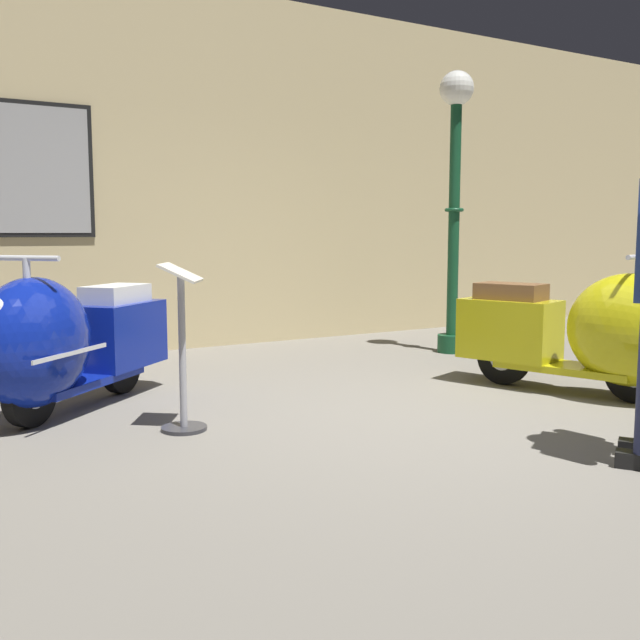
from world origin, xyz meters
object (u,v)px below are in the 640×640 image
at_px(scooter_1, 591,332).
at_px(lamppost, 455,182).
at_px(info_stanchion, 183,362).
at_px(scooter_0, 62,342).

xyz_separation_m(scooter_1, lamppost, (0.46, 2.06, 1.22)).
relative_size(scooter_1, info_stanchion, 1.75).
relative_size(scooter_0, scooter_1, 0.91).
bearing_deg(scooter_1, info_stanchion, -121.56).
xyz_separation_m(scooter_0, lamppost, (3.92, 0.64, 1.22)).
height_order(scooter_0, scooter_1, scooter_0).
xyz_separation_m(lamppost, info_stanchion, (-3.38, -1.43, -1.28)).
bearing_deg(scooter_0, lamppost, 147.26).
distance_m(scooter_0, lamppost, 4.15).
bearing_deg(scooter_0, info_stanchion, 82.15).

